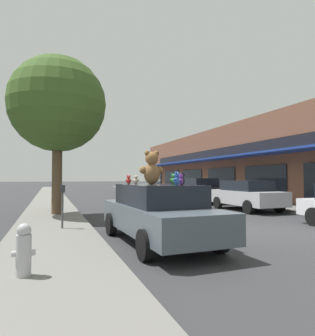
# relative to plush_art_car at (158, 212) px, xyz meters

# --- Properties ---
(ground_plane) EXTENTS (260.00, 260.00, 0.00)m
(ground_plane) POSITION_rel_plush_art_car_xyz_m (3.24, 0.72, -0.77)
(ground_plane) COLOR #333335
(sidewalk_near) EXTENTS (2.30, 90.00, 0.14)m
(sidewalk_near) POSITION_rel_plush_art_car_xyz_m (-2.46, 0.72, -0.70)
(sidewalk_near) COLOR slate
(sidewalk_near) RESTS_ON ground_plane
(plush_art_car) EXTENTS (2.04, 4.66, 1.45)m
(plush_art_car) POSITION_rel_plush_art_car_xyz_m (0.00, 0.00, 0.00)
(plush_art_car) COLOR #4C5660
(plush_art_car) RESTS_ON ground_plane
(teddy_bear_giant) EXTENTS (0.65, 0.40, 0.89)m
(teddy_bear_giant) POSITION_rel_plush_art_car_xyz_m (-0.05, 0.34, 1.11)
(teddy_bear_giant) COLOR olive
(teddy_bear_giant) RESTS_ON plush_art_car
(teddy_bear_black) EXTENTS (0.18, 0.23, 0.31)m
(teddy_bear_black) POSITION_rel_plush_art_car_xyz_m (0.47, -0.41, 0.83)
(teddy_bear_black) COLOR black
(teddy_bear_black) RESTS_ON plush_art_car
(teddy_bear_cream) EXTENTS (0.18, 0.13, 0.24)m
(teddy_bear_cream) POSITION_rel_plush_art_car_xyz_m (-0.33, 0.86, 0.80)
(teddy_bear_cream) COLOR beige
(teddy_bear_cream) RESTS_ON plush_art_car
(teddy_bear_purple) EXTENTS (0.17, 0.20, 0.27)m
(teddy_bear_purple) POSITION_rel_plush_art_car_xyz_m (0.36, -0.60, 0.82)
(teddy_bear_purple) COLOR purple
(teddy_bear_purple) RESTS_ON plush_art_car
(teddy_bear_green) EXTENTS (0.21, 0.13, 0.28)m
(teddy_bear_green) POSITION_rel_plush_art_car_xyz_m (0.45, 0.09, 0.82)
(teddy_bear_green) COLOR green
(teddy_bear_green) RESTS_ON plush_art_car
(teddy_bear_red) EXTENTS (0.18, 0.11, 0.24)m
(teddy_bear_red) POSITION_rel_plush_art_car_xyz_m (-0.55, 0.81, 0.80)
(teddy_bear_red) COLOR red
(teddy_bear_red) RESTS_ON plush_art_car
(teddy_bear_white) EXTENTS (0.18, 0.14, 0.24)m
(teddy_bear_white) POSITION_rel_plush_art_car_xyz_m (0.42, 1.16, 0.80)
(teddy_bear_white) COLOR white
(teddy_bear_white) RESTS_ON plush_art_car
(teddy_bear_blue) EXTENTS (0.22, 0.20, 0.31)m
(teddy_bear_blue) POSITION_rel_plush_art_car_xyz_m (0.19, -0.75, 0.83)
(teddy_bear_blue) COLOR blue
(teddy_bear_blue) RESTS_ON plush_art_car
(parked_car_far_center) EXTENTS (1.92, 4.17, 1.49)m
(parked_car_far_center) POSITION_rel_plush_art_car_xyz_m (6.69, 5.49, 0.02)
(parked_car_far_center) COLOR #B7B7BC
(parked_car_far_center) RESTS_ON ground_plane
(parked_car_far_right) EXTENTS (1.98, 4.57, 1.60)m
(parked_car_far_right) POSITION_rel_plush_art_car_xyz_m (6.69, 10.67, 0.07)
(parked_car_far_right) COLOR black
(parked_car_far_right) RESTS_ON ground_plane
(street_tree) EXTENTS (3.96, 3.96, 6.53)m
(street_tree) POSITION_rel_plush_art_car_xyz_m (-2.28, 5.94, 3.90)
(street_tree) COLOR brown
(street_tree) RESTS_ON sidewalk_near
(fire_hydrant) EXTENTS (0.33, 0.22, 0.79)m
(fire_hydrant) POSITION_rel_plush_art_car_xyz_m (-2.92, -2.08, -0.23)
(fire_hydrant) COLOR #B2B2B7
(fire_hydrant) RESTS_ON sidewalk_near
(parking_meter) EXTENTS (0.14, 0.10, 1.27)m
(parking_meter) POSITION_rel_plush_art_car_xyz_m (-2.19, 2.21, 0.18)
(parking_meter) COLOR #4C4C51
(parking_meter) RESTS_ON sidewalk_near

